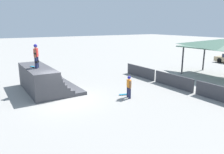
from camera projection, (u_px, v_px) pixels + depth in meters
ground_plane at (64, 100)px, 14.85m from camera, size 160.00×160.00×0.00m
quarter_pipe_ramp at (43, 80)px, 16.83m from camera, size 5.59×3.65×1.89m
skater_on_deck at (36, 54)px, 15.80m from camera, size 0.73×0.50×1.75m
skateboard_on_deck at (34, 67)px, 16.21m from camera, size 0.82×0.45×0.09m
bystander_walking at (129, 85)px, 15.11m from camera, size 0.61×0.32×1.57m
skateboard_on_ground at (125, 94)px, 15.91m from camera, size 0.46×0.82×0.09m
barrier_fence at (173, 81)px, 17.86m from camera, size 12.51×0.12×1.05m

